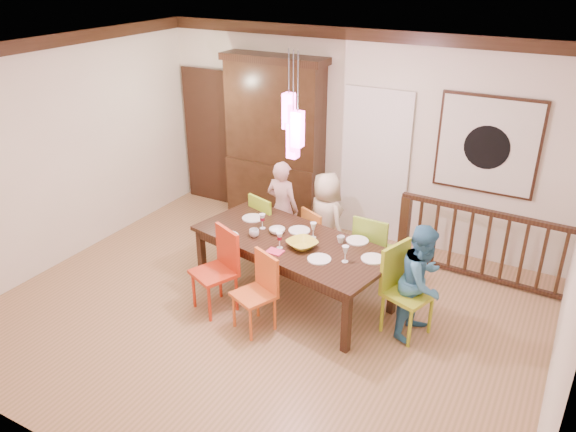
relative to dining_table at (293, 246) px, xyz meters
The scene contains 36 objects.
floor 0.84m from the dining_table, 102.55° to the right, with size 6.00×6.00×0.00m, color #957448.
ceiling 2.28m from the dining_table, 102.55° to the right, with size 6.00×6.00×0.00m, color white.
wall_back 2.16m from the dining_table, 93.10° to the left, with size 6.00×6.00×0.00m, color beige.
wall_left 3.24m from the dining_table, behind, with size 5.00×5.00×0.00m, color beige.
crown_molding 2.20m from the dining_table, 102.55° to the right, with size 6.00×5.00×0.16m, color black, non-canonical shape.
panel_door 3.21m from the dining_table, 141.99° to the left, with size 1.04×0.07×2.24m, color black.
white_doorway 2.03m from the dining_table, 83.04° to the left, with size 0.97×0.05×2.22m, color silver.
painting 2.76m from the dining_table, 49.39° to the left, with size 1.25×0.06×1.25m.
pendant_cluster 1.43m from the dining_table, 32.01° to the right, with size 0.27×0.21×1.14m.
dining_table is the anchor object (origin of this frame).
chair_far_left 1.01m from the dining_table, 135.18° to the left, with size 0.53×0.53×0.92m.
chair_far_mid 0.80m from the dining_table, 89.49° to the left, with size 0.51×0.51×0.84m.
chair_far_right 1.05m from the dining_table, 43.53° to the left, with size 0.44×0.44×0.96m.
chair_near_left 0.95m from the dining_table, 133.46° to the right, with size 0.58×0.58×0.98m.
chair_near_mid 0.81m from the dining_table, 93.64° to the right, with size 0.52×0.52×0.88m.
chair_end_right 1.43m from the dining_table, ahead, with size 0.58×0.58×1.00m.
china_hutch 2.29m from the dining_table, 125.22° to the left, with size 1.58×0.46×2.49m.
balustrade 2.43m from the dining_table, 36.98° to the left, with size 2.25×0.16×0.96m.
person_far_left 1.11m from the dining_table, 125.49° to the left, with size 0.48×0.32×1.32m, color #FBBFC2.
person_far_mid 0.85m from the dining_table, 88.23° to the left, with size 0.63×0.41×1.30m, color #BAAB8C.
person_end_right 1.55m from the dining_table, ahead, with size 0.63×0.49×1.29m, color teal.
serving_bowl 0.24m from the dining_table, 30.61° to the right, with size 0.33×0.33×0.08m, color gold.
small_bowl 0.27m from the dining_table, 164.96° to the left, with size 0.19×0.19×0.06m, color white.
cup_left 0.48m from the dining_table, 161.78° to the right, with size 0.12×0.12×0.09m, color silver.
cup_right 0.57m from the dining_table, 21.80° to the left, with size 0.09×0.09×0.08m, color silver.
plate_far_left 0.77m from the dining_table, 159.70° to the left, with size 0.26×0.26×0.01m, color white.
plate_far_mid 0.26m from the dining_table, 99.61° to the left, with size 0.26×0.26×0.01m, color white.
plate_far_right 0.75m from the dining_table, 26.43° to the left, with size 0.26×0.26×0.01m, color white.
plate_near_left 0.77m from the dining_table, 157.84° to the right, with size 0.26×0.26×0.01m, color white.
plate_near_mid 0.55m from the dining_table, 29.70° to the right, with size 0.26×0.26×0.01m, color white.
plate_end_right 0.99m from the dining_table, ahead, with size 0.26×0.26×0.01m, color white.
wine_glass_a 0.50m from the dining_table, 168.92° to the left, with size 0.08×0.08×0.19m, color #590C19, non-canonical shape.
wine_glass_b 0.30m from the dining_table, 43.07° to the left, with size 0.08×0.08×0.19m, color silver, non-canonical shape.
wine_glass_c 0.30m from the dining_table, 98.84° to the right, with size 0.08×0.08×0.19m, color #590C19, non-canonical shape.
wine_glass_d 0.78m from the dining_table, 13.48° to the right, with size 0.08×0.08×0.19m, color silver, non-canonical shape.
napkin 0.37m from the dining_table, 95.19° to the right, with size 0.18×0.14×0.01m, color #D83359.
Camera 1 is at (2.84, -4.60, 3.77)m, focal length 35.00 mm.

